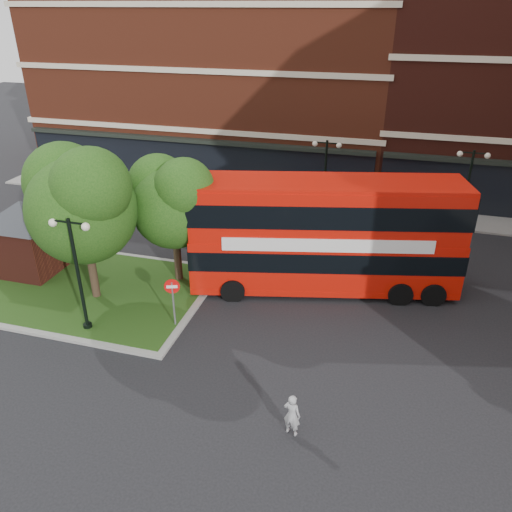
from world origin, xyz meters
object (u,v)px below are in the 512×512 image
(woman, at_px, (292,415))
(car_white, at_px, (376,207))
(car_silver, at_px, (235,202))
(bus, at_px, (325,229))

(woman, bearing_deg, car_white, -81.02)
(woman, bearing_deg, car_silver, -53.71)
(woman, bearing_deg, bus, -73.66)
(car_silver, bearing_deg, bus, -137.24)
(bus, relative_size, woman, 8.16)
(bus, distance_m, car_white, 10.15)
(car_silver, relative_size, car_white, 0.97)
(woman, xyz_separation_m, car_silver, (-7.50, 17.46, -0.13))
(woman, relative_size, car_white, 0.40)
(woman, xyz_separation_m, car_white, (1.35, 18.96, -0.13))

